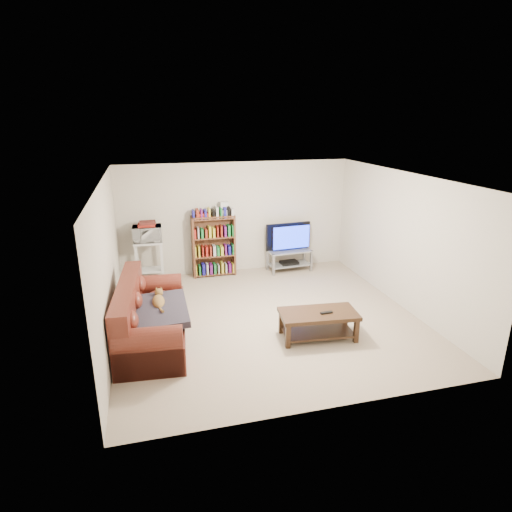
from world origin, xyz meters
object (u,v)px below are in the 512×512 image
object	(u,v)px
sofa	(147,321)
bookshelf	(214,245)
coffee_table	(318,320)
tv_stand	(289,257)

from	to	relation	value
sofa	bookshelf	world-z (taller)	bookshelf
coffee_table	bookshelf	bearing A→B (deg)	114.96
bookshelf	tv_stand	bearing A→B (deg)	-5.22
sofa	tv_stand	bearing A→B (deg)	42.50
sofa	bookshelf	bearing A→B (deg)	65.16
tv_stand	bookshelf	distance (m)	1.71
sofa	tv_stand	distance (m)	3.96
tv_stand	bookshelf	world-z (taller)	bookshelf
sofa	bookshelf	distance (m)	2.98
bookshelf	coffee_table	bearing A→B (deg)	-70.72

